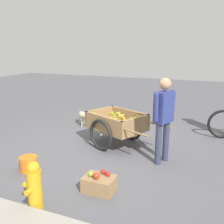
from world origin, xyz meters
TOP-DOWN VIEW (x-y plane):
  - ground_plane at (0.00, 0.00)m, footprint 24.00×24.00m
  - fruit_cart at (-0.05, -0.30)m, footprint 1.82×1.37m
  - vendor_person at (-1.09, 0.16)m, footprint 0.32×0.54m
  - dog at (1.27, -1.23)m, footprint 0.50×0.52m
  - fire_hydrant at (0.06, 2.17)m, footprint 0.25×0.25m
  - plastic_bucket at (0.87, 1.33)m, footprint 0.29×0.29m
  - apple_crate at (-0.48, 1.46)m, footprint 0.44×0.32m

SIDE VIEW (x-z plane):
  - ground_plane at x=0.00m, z-range 0.00..0.00m
  - plastic_bucket at x=0.87m, z-range 0.00..0.24m
  - apple_crate at x=-0.48m, z-range -0.04..0.28m
  - dog at x=1.27m, z-range 0.07..0.47m
  - fire_hydrant at x=0.06m, z-range 0.00..0.67m
  - fruit_cart at x=-0.05m, z-range 0.08..0.80m
  - vendor_person at x=-1.09m, z-range 0.14..1.64m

